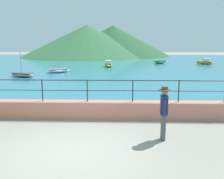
{
  "coord_description": "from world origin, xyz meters",
  "views": [
    {
      "loc": [
        1.32,
        -6.79,
        3.16
      ],
      "look_at": [
        0.99,
        3.7,
        1.1
      ],
      "focal_mm": 40.53,
      "sensor_mm": 36.0,
      "label": 1
    }
  ],
  "objects_px": {
    "boat_0": "(23,74)",
    "boat_6": "(108,64)",
    "boat_1": "(160,62)",
    "person_walking": "(164,110)",
    "boat_5": "(205,62)",
    "boat_2": "(58,70)"
  },
  "relations": [
    {
      "from": "boat_0",
      "to": "boat_6",
      "type": "height_order",
      "value": "boat_0"
    },
    {
      "from": "boat_0",
      "to": "boat_1",
      "type": "distance_m",
      "value": 18.93
    },
    {
      "from": "person_walking",
      "to": "boat_5",
      "type": "height_order",
      "value": "person_walking"
    },
    {
      "from": "boat_0",
      "to": "boat_1",
      "type": "bearing_deg",
      "value": 43.77
    },
    {
      "from": "person_walking",
      "to": "boat_6",
      "type": "height_order",
      "value": "person_walking"
    },
    {
      "from": "boat_5",
      "to": "boat_6",
      "type": "height_order",
      "value": "same"
    },
    {
      "from": "boat_0",
      "to": "boat_5",
      "type": "height_order",
      "value": "boat_0"
    },
    {
      "from": "boat_5",
      "to": "person_walking",
      "type": "bearing_deg",
      "value": -110.71
    },
    {
      "from": "person_walking",
      "to": "boat_0",
      "type": "distance_m",
      "value": 16.57
    },
    {
      "from": "person_walking",
      "to": "boat_5",
      "type": "bearing_deg",
      "value": 69.29
    },
    {
      "from": "boat_2",
      "to": "boat_5",
      "type": "bearing_deg",
      "value": 28.39
    },
    {
      "from": "person_walking",
      "to": "boat_5",
      "type": "distance_m",
      "value": 27.44
    },
    {
      "from": "boat_0",
      "to": "boat_2",
      "type": "bearing_deg",
      "value": 52.32
    },
    {
      "from": "boat_1",
      "to": "boat_2",
      "type": "relative_size",
      "value": 0.94
    },
    {
      "from": "boat_1",
      "to": "boat_6",
      "type": "distance_m",
      "value": 8.07
    },
    {
      "from": "boat_1",
      "to": "boat_2",
      "type": "distance_m",
      "value": 15.17
    },
    {
      "from": "boat_1",
      "to": "boat_5",
      "type": "bearing_deg",
      "value": -8.33
    },
    {
      "from": "boat_2",
      "to": "boat_5",
      "type": "distance_m",
      "value": 19.42
    },
    {
      "from": "boat_0",
      "to": "boat_1",
      "type": "xyz_separation_m",
      "value": [
        13.67,
        13.09,
        -0.01
      ]
    },
    {
      "from": "boat_5",
      "to": "boat_2",
      "type": "bearing_deg",
      "value": -151.61
    },
    {
      "from": "boat_1",
      "to": "boat_5",
      "type": "xyz_separation_m",
      "value": [
        5.75,
        -0.84,
        0.07
      ]
    },
    {
      "from": "boat_2",
      "to": "boat_6",
      "type": "distance_m",
      "value": 7.27
    }
  ]
}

